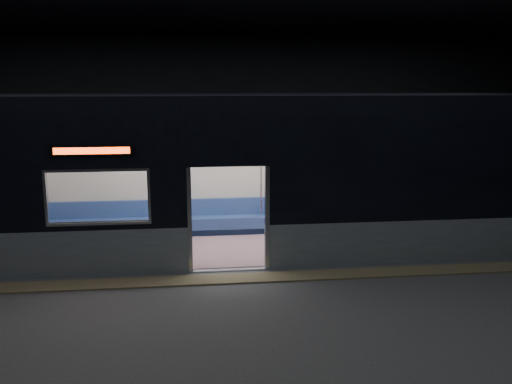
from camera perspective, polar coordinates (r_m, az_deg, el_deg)
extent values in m
cube|color=#47494C|center=(9.67, -2.39, -10.37)|extent=(24.00, 14.00, 0.01)
cube|color=black|center=(15.99, -4.41, 7.50)|extent=(24.00, 0.04, 5.00)
cube|color=black|center=(2.35, 10.85, -16.24)|extent=(24.00, 0.04, 5.00)
cube|color=#8C7F59|center=(10.18, -2.63, -9.12)|extent=(22.80, 0.50, 0.03)
cube|color=#8C99A7|center=(11.85, 21.32, -4.71)|extent=(8.30, 0.12, 0.90)
cube|color=black|center=(11.54, 21.89, 2.96)|extent=(8.30, 0.12, 2.30)
cube|color=black|center=(10.08, -2.98, 5.96)|extent=(1.40, 0.12, 1.15)
cube|color=#B7BABC|center=(10.34, -6.99, -2.99)|extent=(0.08, 0.14, 2.05)
cube|color=#B7BABC|center=(10.43, 1.17, -2.77)|extent=(0.08, 0.14, 2.05)
cube|color=black|center=(10.17, -16.89, 4.19)|extent=(1.50, 0.04, 0.18)
cube|color=#FF3F11|center=(10.16, -16.89, 4.19)|extent=(1.34, 0.03, 0.12)
cube|color=beige|center=(13.06, -3.78, 2.67)|extent=(18.00, 0.12, 3.20)
cube|color=black|center=(11.48, -3.50, 9.86)|extent=(18.00, 3.00, 0.15)
cube|color=gray|center=(12.02, -3.31, -5.85)|extent=(17.76, 2.76, 0.04)
cube|color=beige|center=(11.54, -3.45, 5.27)|extent=(17.76, 2.76, 0.10)
cube|color=#2C4F7F|center=(13.03, -3.63, -3.45)|extent=(11.00, 0.48, 0.41)
cube|color=#2C4F7F|center=(13.12, -3.70, -1.52)|extent=(11.00, 0.10, 0.40)
cube|color=#7B5A5D|center=(11.21, -20.18, -6.64)|extent=(4.40, 0.48, 0.41)
cube|color=#7B5A5D|center=(11.59, 13.61, -5.65)|extent=(4.40, 0.48, 0.41)
cylinder|color=silver|center=(10.61, -8.14, -1.84)|extent=(0.04, 0.04, 2.26)
cylinder|color=silver|center=(12.82, -7.93, 0.46)|extent=(0.04, 0.04, 2.26)
cylinder|color=silver|center=(10.73, 2.06, -1.59)|extent=(0.04, 0.04, 2.26)
cylinder|color=silver|center=(12.92, 0.53, 0.65)|extent=(0.04, 0.04, 2.26)
cylinder|color=silver|center=(12.66, -3.72, 3.99)|extent=(11.00, 0.03, 0.03)
cube|color=black|center=(12.89, 2.78, -2.29)|extent=(0.17, 0.47, 0.16)
cube|color=black|center=(12.93, 3.70, -2.26)|extent=(0.17, 0.47, 0.16)
cylinder|color=black|center=(12.76, 2.93, -3.72)|extent=(0.11, 0.11, 0.43)
cylinder|color=black|center=(12.79, 3.86, -3.68)|extent=(0.11, 0.11, 0.43)
cube|color=pink|center=(13.09, 3.10, -1.99)|extent=(0.40, 0.22, 0.20)
cylinder|color=pink|center=(13.05, 3.09, -0.46)|extent=(0.39, 0.39, 0.52)
sphere|color=tan|center=(12.96, 3.12, 1.13)|extent=(0.21, 0.21, 0.21)
sphere|color=black|center=(12.99, 3.09, 1.33)|extent=(0.22, 0.22, 0.22)
cube|color=black|center=(12.80, 3.17, -1.70)|extent=(0.32, 0.29, 0.14)
cube|color=white|center=(13.76, 12.67, 2.28)|extent=(0.97, 0.03, 0.63)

